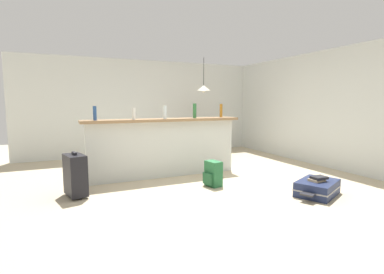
{
  "coord_description": "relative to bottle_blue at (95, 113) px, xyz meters",
  "views": [
    {
      "loc": [
        -2.16,
        -4.67,
        1.39
      ],
      "look_at": [
        0.14,
        0.47,
        0.72
      ],
      "focal_mm": 27.24,
      "sensor_mm": 36.0,
      "label": 1
    }
  ],
  "objects": [
    {
      "name": "wall_right",
      "position": [
        4.7,
        -0.13,
        0.04
      ],
      "size": [
        0.1,
        6.0,
        2.5
      ],
      "primitive_type": "cube",
      "color": "silver",
      "rests_on": "ground_plane"
    },
    {
      "name": "dining_table",
      "position": [
        2.76,
        1.53,
        -0.57
      ],
      "size": [
        1.1,
        0.8,
        0.74
      ],
      "color": "brown",
      "rests_on": "ground_plane"
    },
    {
      "name": "bottle_green",
      "position": [
        1.84,
        0.01,
        0.02
      ],
      "size": [
        0.07,
        0.07,
        0.28
      ],
      "primitive_type": "cylinder",
      "color": "#2D6B38",
      "rests_on": "bar_countertop"
    },
    {
      "name": "partition_half_wall",
      "position": [
        1.23,
        0.03,
        -0.69
      ],
      "size": [
        2.8,
        0.2,
        1.04
      ],
      "primitive_type": "cube",
      "color": "silver",
      "rests_on": "ground_plane"
    },
    {
      "name": "pendant_lamp",
      "position": [
        2.79,
        1.54,
        0.54
      ],
      "size": [
        0.34,
        0.34,
        0.86
      ],
      "color": "black"
    },
    {
      "name": "backpack_green",
      "position": [
        1.75,
        -0.91,
        -1.01
      ],
      "size": [
        0.28,
        0.31,
        0.42
      ],
      "color": "#286B3D",
      "rests_on": "ground_plane"
    },
    {
      "name": "bottle_white",
      "position": [
        0.64,
        -0.07,
        -0.02
      ],
      "size": [
        0.06,
        0.06,
        0.2
      ],
      "primitive_type": "cylinder",
      "color": "silver",
      "rests_on": "bar_countertop"
    },
    {
      "name": "book_stack",
      "position": [
        2.95,
        -2.0,
        -0.95
      ],
      "size": [
        0.25,
        0.19,
        0.07
      ],
      "color": "tan",
      "rests_on": "suitcase_flat_navy"
    },
    {
      "name": "wall_back",
      "position": [
        1.65,
        2.62,
        0.04
      ],
      "size": [
        6.6,
        0.1,
        2.5
      ],
      "primitive_type": "cube",
      "color": "silver",
      "rests_on": "ground_plane"
    },
    {
      "name": "bar_countertop",
      "position": [
        1.23,
        0.03,
        -0.14
      ],
      "size": [
        2.96,
        0.4,
        0.05
      ],
      "primitive_type": "cube",
      "color": "#93704C",
      "rests_on": "partition_half_wall"
    },
    {
      "name": "bottle_clear",
      "position": [
        1.21,
        -0.06,
        0.0
      ],
      "size": [
        0.06,
        0.06,
        0.24
      ],
      "primitive_type": "cylinder",
      "color": "silver",
      "rests_on": "bar_countertop"
    },
    {
      "name": "ground_plane",
      "position": [
        1.65,
        -0.43,
        -1.24
      ],
      "size": [
        13.0,
        13.0,
        0.05
      ],
      "primitive_type": "cube",
      "color": "#BCAD8E"
    },
    {
      "name": "dining_chair_near_partition",
      "position": [
        2.77,
        1.04,
        -0.7
      ],
      "size": [
        0.46,
        0.46,
        0.93
      ],
      "color": "#9E754C",
      "rests_on": "ground_plane"
    },
    {
      "name": "suitcase_upright_black",
      "position": [
        -0.36,
        -0.57,
        -0.88
      ],
      "size": [
        0.34,
        0.48,
        0.67
      ],
      "color": "black",
      "rests_on": "ground_plane"
    },
    {
      "name": "bottle_blue",
      "position": [
        0.0,
        0.0,
        0.0
      ],
      "size": [
        0.06,
        0.06,
        0.24
      ],
      "primitive_type": "cylinder",
      "color": "#284C89",
      "rests_on": "bar_countertop"
    },
    {
      "name": "suitcase_flat_navy",
      "position": [
        2.96,
        -1.98,
        -1.1
      ],
      "size": [
        0.89,
        0.74,
        0.22
      ],
      "color": "#1E284C",
      "rests_on": "ground_plane"
    },
    {
      "name": "bottle_amber",
      "position": [
        2.47,
        0.1,
        0.01
      ],
      "size": [
        0.06,
        0.06,
        0.27
      ],
      "primitive_type": "cylinder",
      "color": "#9E661E",
      "rests_on": "bar_countertop"
    }
  ]
}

